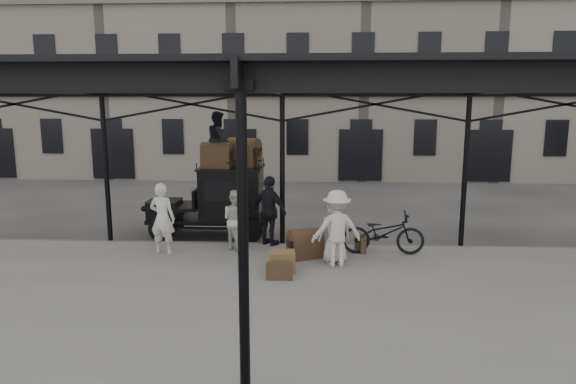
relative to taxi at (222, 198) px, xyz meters
name	(u,v)px	position (x,y,z in m)	size (l,w,h in m)	color
ground	(277,271)	(1.93, -3.15, -1.20)	(120.00, 120.00, 0.00)	#383533
platform	(270,299)	(1.93, -5.15, -1.13)	(28.00, 8.00, 0.15)	slate
canopy	(270,78)	(1.93, -4.87, 3.39)	(22.50, 9.00, 4.74)	black
building_frontage	(300,49)	(1.93, 14.85, 5.80)	(64.00, 8.00, 14.00)	slate
taxi	(222,198)	(0.00, 0.00, 0.00)	(3.65, 1.55, 2.18)	black
porter_left	(162,218)	(-1.16, -2.30, -0.10)	(0.69, 0.45, 1.90)	silver
porter_midleft	(236,220)	(0.71, -1.83, -0.23)	(0.80, 0.62, 1.64)	beige
porter_centre	(335,230)	(3.35, -2.81, -0.23)	(0.80, 0.52, 1.64)	beige
porter_official	(270,211)	(1.59, -1.35, -0.08)	(1.14, 0.48, 1.95)	black
porter_right	(337,228)	(3.38, -3.10, -0.11)	(1.22, 0.70, 1.88)	silver
bicycle	(383,233)	(4.65, -2.04, -0.49)	(0.75, 2.14, 1.13)	black
porter_roof	(219,139)	(-0.03, -0.10, 1.81)	(0.81, 0.63, 1.66)	black
steamer_trunk_roof_near	(217,157)	(-0.08, -0.25, 1.29)	(0.86, 0.53, 0.63)	#4D3823
steamer_trunk_roof_far	(244,154)	(0.67, 0.20, 1.33)	(0.97, 0.59, 0.71)	#4D3823
steamer_trunk_platform	(305,246)	(2.61, -2.48, -0.74)	(0.86, 0.53, 0.63)	#4D3823
wicker_hamper	(282,262)	(2.09, -3.63, -0.80)	(0.60, 0.45, 0.50)	olive
suitcase_upright	(360,243)	(4.08, -1.84, -0.83)	(0.15, 0.60, 0.45)	#4D3823
suitcase_flat	(279,271)	(2.06, -4.17, -0.85)	(0.60, 0.15, 0.40)	#4D3823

